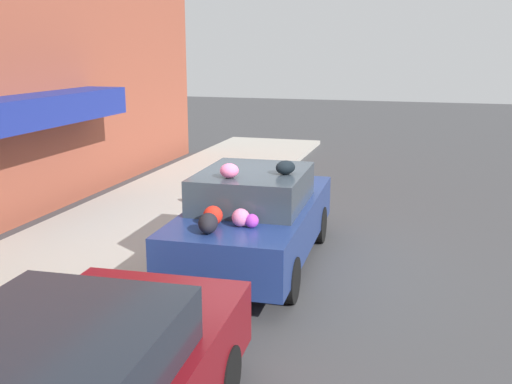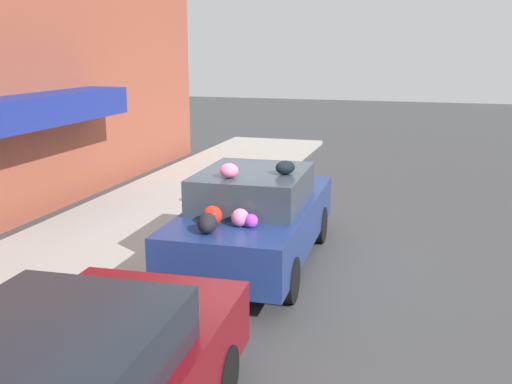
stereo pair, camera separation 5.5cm
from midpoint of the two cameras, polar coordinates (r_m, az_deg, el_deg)
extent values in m
plane|color=#424244|center=(9.45, -0.53, -6.78)|extent=(60.00, 60.00, 0.00)
cube|color=#B2ADA3|center=(10.49, -14.85, -4.79)|extent=(24.00, 3.20, 0.12)
cube|color=navy|center=(12.04, -19.03, 7.56)|extent=(4.11, 0.90, 0.55)
cylinder|color=#B2B2B7|center=(12.08, -4.82, -0.29)|extent=(0.20, 0.20, 0.55)
sphere|color=#B2B2B7|center=(12.01, -4.85, 1.27)|extent=(0.18, 0.18, 0.18)
cube|color=navy|center=(9.22, -0.17, -3.00)|extent=(4.25, 1.88, 0.68)
cube|color=#333D47|center=(8.91, -0.44, 0.40)|extent=(1.94, 1.59, 0.51)
cylinder|color=black|center=(10.73, -2.55, -2.52)|extent=(0.63, 0.20, 0.62)
cylinder|color=black|center=(10.40, 5.90, -3.11)|extent=(0.63, 0.20, 0.62)
cylinder|color=black|center=(8.40, -7.74, -7.29)|extent=(0.63, 0.20, 0.62)
cylinder|color=black|center=(7.97, 3.07, -8.36)|extent=(0.63, 0.20, 0.62)
sphere|color=#EEA30C|center=(10.66, -0.73, 1.70)|extent=(0.27, 0.27, 0.19)
sphere|color=yellow|center=(10.58, 1.05, 1.63)|extent=(0.23, 0.23, 0.20)
sphere|color=pink|center=(7.87, -1.66, -2.45)|extent=(0.30, 0.30, 0.24)
ellipsoid|color=pink|center=(8.39, -2.75, 2.04)|extent=(0.32, 0.31, 0.20)
sphere|color=green|center=(9.83, 3.21, 0.97)|extent=(0.34, 0.34, 0.29)
ellipsoid|color=black|center=(8.62, 2.64, 2.36)|extent=(0.39, 0.37, 0.20)
sphere|color=pink|center=(10.53, 4.17, 1.47)|extent=(0.21, 0.21, 0.17)
sphere|color=#B03ABF|center=(7.82, -0.61, -2.76)|extent=(0.25, 0.25, 0.18)
sphere|color=pink|center=(10.52, 2.56, 1.79)|extent=(0.39, 0.39, 0.28)
sphere|color=red|center=(7.94, -4.32, -2.25)|extent=(0.35, 0.35, 0.26)
ellipsoid|color=black|center=(7.61, -4.80, -2.98)|extent=(0.43, 0.33, 0.25)
sphere|color=gold|center=(10.64, 0.82, 1.55)|extent=(0.18, 0.18, 0.14)
sphere|color=pink|center=(10.62, 4.66, 1.70)|extent=(0.31, 0.31, 0.22)
cube|color=#1E232D|center=(4.67, -18.88, -14.35)|extent=(1.89, 1.70, 0.45)
cylinder|color=black|center=(6.52, -18.07, -14.54)|extent=(0.59, 0.21, 0.58)
cylinder|color=black|center=(5.90, -3.28, -17.05)|extent=(0.59, 0.21, 0.58)
camera|label=1|loc=(0.03, -90.17, -0.04)|focal=42.00mm
camera|label=2|loc=(0.03, 89.83, 0.04)|focal=42.00mm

